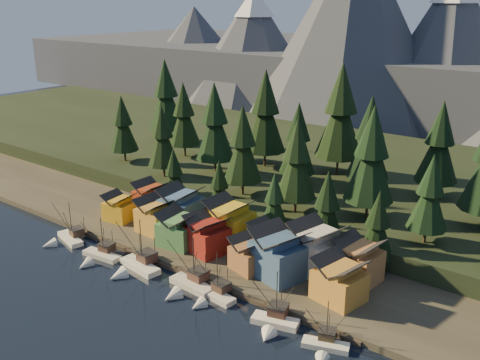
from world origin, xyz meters
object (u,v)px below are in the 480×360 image
Objects in this scene: boat_2 at (135,261)px; boat_6 at (325,341)px; house_front_1 at (156,214)px; house_front_0 at (119,206)px; boat_4 at (212,291)px; boat_3 at (188,280)px; boat_1 at (98,251)px; boat_0 at (65,234)px; house_back_0 at (151,197)px; boat_5 at (274,316)px; house_back_1 at (181,206)px.

boat_2 reaches higher than boat_6.
boat_2 is 1.50× the size of house_front_1.
house_front_0 is (-22.07, 14.89, 2.78)m from boat_2.
boat_3 is at bearing -173.46° from boat_4.
boat_1 is at bearing -170.65° from boat_3.
boat_3 is 32.10m from boat_6.
boat_3 is (14.77, 0.90, -0.07)m from boat_2.
house_front_1 is at bearing 60.53° from boat_0.
house_front_1 is 0.98× the size of house_back_0.
boat_2 is 36.07m from boat_5.
boat_2 is at bearing -57.58° from house_front_1.
house_front_0 is 0.92× the size of house_front_1.
boat_4 is at bearing 10.16° from boat_2.
boat_1 is 10.95m from boat_2.
boat_2 is 1.27× the size of house_back_1.
boat_1 is at bearing -94.09° from house_front_1.
house_back_0 is at bearing 142.89° from house_front_1.
house_front_0 is at bearing 117.88° from boat_1.
boat_0 is 24.64m from boat_2.
boat_6 is 0.97× the size of house_back_1.
house_front_1 is at bearing -5.00° from house_front_0.
boat_5 is 1.35× the size of house_back_0.
boat_2 reaches higher than boat_5.
boat_4 is at bearing -23.63° from house_front_1.
boat_6 reaches higher than house_front_0.
boat_4 is 1.10× the size of boat_6.
house_back_0 is (-65.81, 23.21, 4.19)m from boat_6.
boat_0 is 13.85m from boat_1.
boat_3 is 21.29m from boat_5.
boat_5 is at bearing 8.65° from boat_2.
boat_1 is 26.46m from house_back_0.
boat_1 is 0.92× the size of boat_5.
house_back_0 is at bearing 167.48° from house_back_1.
house_back_0 is (-9.87, 7.98, 0.07)m from house_front_1.
boat_0 is at bearing -106.74° from house_front_0.
house_back_1 is (4.36, 23.19, 4.87)m from boat_1.
boat_0 is at bearing 165.87° from boat_5.
house_back_0 is at bearing 91.71° from boat_0.
boat_4 is at bearing -28.77° from house_back_0.
house_front_0 is (-43.23, 13.93, 3.17)m from boat_4.
boat_1 is at bearing 162.07° from boat_6.
house_back_0 reaches higher than boat_0.
boat_0 is 1.02× the size of boat_1.
boat_0 is 24.73m from house_back_0.
house_back_1 is at bearing 138.59° from boat_5.
house_back_0 is (3.12, 8.48, 0.84)m from house_front_0.
boat_0 is 1.29× the size of house_front_1.
house_front_1 is 0.84× the size of house_back_1.
house_back_0 is at bearing 156.89° from boat_4.
boat_3 reaches higher than boat_0.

